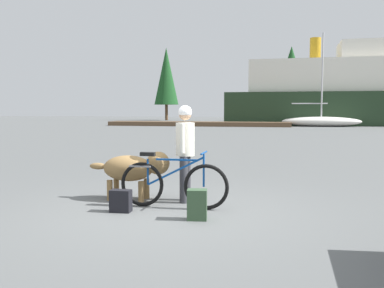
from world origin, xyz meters
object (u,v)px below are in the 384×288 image
at_px(bicycle, 173,184).
at_px(handbag_pannier, 121,201).
at_px(dog, 134,168).
at_px(backpack, 197,205).
at_px(sailboat_moored, 321,121).
at_px(person_cyclist, 185,144).
at_px(ferry_boat, 343,94).

height_order(bicycle, handbag_pannier, bicycle).
xyz_separation_m(dog, handbag_pannier, (0.11, -0.89, -0.39)).
height_order(dog, handbag_pannier, dog).
xyz_separation_m(bicycle, backpack, (0.54, -0.65, -0.17)).
bearing_deg(sailboat_moored, bicycle, -97.90).
bearing_deg(dog, handbag_pannier, -82.91).
xyz_separation_m(bicycle, dog, (-0.83, 0.44, 0.17)).
bearing_deg(person_cyclist, sailboat_moored, 82.12).
distance_m(backpack, ferry_boat, 40.66).
bearing_deg(ferry_boat, dog, -101.68).
bearing_deg(bicycle, dog, 151.78).
xyz_separation_m(person_cyclist, sailboat_moored, (4.63, 33.49, -0.49)).
bearing_deg(backpack, handbag_pannier, 170.93).
bearing_deg(person_cyclist, backpack, -68.38).
distance_m(person_cyclist, backpack, 1.45).
bearing_deg(dog, bicycle, -28.22).
xyz_separation_m(person_cyclist, backpack, (0.46, -1.15, -0.77)).
distance_m(dog, sailboat_moored, 34.00).
height_order(ferry_boat, sailboat_moored, ferry_boat).
height_order(dog, ferry_boat, ferry_boat).
xyz_separation_m(ferry_boat, sailboat_moored, (-2.50, -5.36, -2.62)).
xyz_separation_m(dog, sailboat_moored, (5.54, 33.55, -0.06)).
bearing_deg(handbag_pannier, person_cyclist, 49.86).
height_order(bicycle, backpack, bicycle).
distance_m(dog, handbag_pannier, 0.98).
distance_m(dog, ferry_boat, 39.82).
relative_size(dog, sailboat_moored, 0.18).
height_order(bicycle, person_cyclist, person_cyclist).
bearing_deg(ferry_boat, person_cyclist, -100.41).
relative_size(dog, ferry_boat, 0.06).
distance_m(bicycle, dog, 0.95).
relative_size(bicycle, person_cyclist, 1.09).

